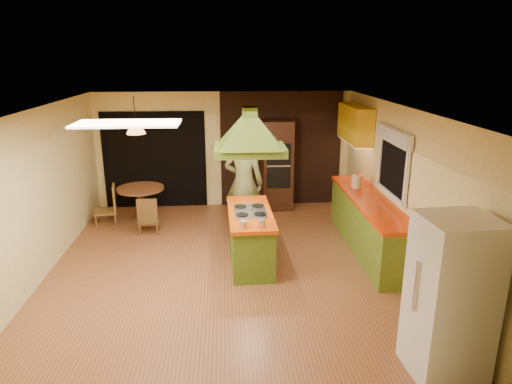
{
  "coord_description": "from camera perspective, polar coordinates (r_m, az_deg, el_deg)",
  "views": [
    {
      "loc": [
        0.02,
        -6.55,
        3.25
      ],
      "look_at": [
        0.5,
        0.37,
        1.15
      ],
      "focal_mm": 32.0,
      "sensor_mm": 36.0,
      "label": 1
    }
  ],
  "objects": [
    {
      "name": "ground",
      "position": [
        7.31,
        -3.77,
        -9.59
      ],
      "size": [
        6.5,
        6.5,
        0.0
      ],
      "primitive_type": "plane",
      "color": "#9C5933",
      "rests_on": "ground"
    },
    {
      "name": "room_walls",
      "position": [
        6.85,
        -3.97,
        -0.18
      ],
      "size": [
        5.5,
        6.5,
        6.5
      ],
      "color": "#F5ECB0",
      "rests_on": "ground"
    },
    {
      "name": "ceiling_plane",
      "position": [
        6.59,
        -4.19,
        10.26
      ],
      "size": [
        6.5,
        6.5,
        0.0
      ],
      "primitive_type": "plane",
      "rotation": [
        3.14,
        0.0,
        0.0
      ],
      "color": "silver",
      "rests_on": "room_walls"
    },
    {
      "name": "brick_panel",
      "position": [
        10.06,
        3.14,
        5.36
      ],
      "size": [
        2.64,
        0.03,
        2.5
      ],
      "primitive_type": "cube",
      "color": "#381E14",
      "rests_on": "ground"
    },
    {
      "name": "nook_opening",
      "position": [
        10.14,
        -12.53,
        3.91
      ],
      "size": [
        2.2,
        0.03,
        2.1
      ],
      "primitive_type": "cube",
      "color": "black",
      "rests_on": "ground"
    },
    {
      "name": "right_counter",
      "position": [
        8.05,
        13.9,
        -3.94
      ],
      "size": [
        0.62,
        3.05,
        0.92
      ],
      "color": "olive",
      "rests_on": "ground"
    },
    {
      "name": "upper_cabinets",
      "position": [
        9.2,
        12.28,
        8.35
      ],
      "size": [
        0.34,
        1.4,
        0.7
      ],
      "primitive_type": "cube",
      "color": "yellow",
      "rests_on": "room_walls"
    },
    {
      "name": "window_right",
      "position": [
        7.59,
        16.82,
        4.89
      ],
      "size": [
        0.12,
        1.35,
        1.06
      ],
      "color": "black",
      "rests_on": "room_walls"
    },
    {
      "name": "fluor_panel",
      "position": [
        5.52,
        -15.81,
        8.23
      ],
      "size": [
        1.2,
        0.6,
        0.03
      ],
      "primitive_type": "cube",
      "color": "white",
      "rests_on": "ceiling_plane"
    },
    {
      "name": "kitchen_island",
      "position": [
        7.39,
        -0.72,
        -5.55
      ],
      "size": [
        0.72,
        1.72,
        0.87
      ],
      "rotation": [
        0.0,
        0.0,
        0.02
      ],
      "color": "#54721C",
      "rests_on": "ground"
    },
    {
      "name": "range_hood",
      "position": [
        6.9,
        -0.78,
        8.5
      ],
      "size": [
        1.08,
        0.78,
        0.8
      ],
      "rotation": [
        0.0,
        0.0,
        -0.0
      ],
      "color": "#546D1B",
      "rests_on": "ceiling_plane"
    },
    {
      "name": "man",
      "position": [
        8.34,
        -1.55,
        1.16
      ],
      "size": [
        0.83,
        0.66,
        1.99
      ],
      "primitive_type": "imported",
      "rotation": [
        0.0,
        0.0,
        2.86
      ],
      "color": "brown",
      "rests_on": "ground"
    },
    {
      "name": "refrigerator",
      "position": [
        5.16,
        23.13,
        -12.1
      ],
      "size": [
        0.76,
        0.72,
        1.74
      ],
      "primitive_type": "cube",
      "rotation": [
        0.0,
        0.0,
        0.06
      ],
      "color": "white",
      "rests_on": "ground"
    },
    {
      "name": "wall_oven",
      "position": [
        9.83,
        2.64,
        3.38
      ],
      "size": [
        0.66,
        0.62,
        1.93
      ],
      "rotation": [
        0.0,
        0.0,
        0.04
      ],
      "color": "#442416",
      "rests_on": "ground"
    },
    {
      "name": "dining_table",
      "position": [
        9.45,
        -14.18,
        -0.67
      ],
      "size": [
        0.93,
        0.93,
        0.7
      ],
      "rotation": [
        0.0,
        0.0,
        0.23
      ],
      "color": "brown",
      "rests_on": "ground"
    },
    {
      "name": "chair_left",
      "position": [
        9.54,
        -18.37,
        -1.5
      ],
      "size": [
        0.5,
        0.5,
        0.77
      ],
      "primitive_type": null,
      "rotation": [
        0.0,
        0.0,
        -1.38
      ],
      "color": "brown",
      "rests_on": "ground"
    },
    {
      "name": "chair_near",
      "position": [
        8.84,
        -13.22,
        -2.72
      ],
      "size": [
        0.39,
        0.39,
        0.71
      ],
      "primitive_type": null,
      "rotation": [
        0.0,
        0.0,
        3.14
      ],
      "color": "brown",
      "rests_on": "ground"
    },
    {
      "name": "pendant_lamp",
      "position": [
        9.14,
        -14.81,
        7.8
      ],
      "size": [
        0.43,
        0.43,
        0.24
      ],
      "primitive_type": "cone",
      "rotation": [
        0.0,
        0.0,
        0.17
      ],
      "color": "#FF9E3F",
      "rests_on": "ceiling_plane"
    },
    {
      "name": "canister_large",
      "position": [
        8.46,
        12.52,
        1.29
      ],
      "size": [
        0.19,
        0.19,
        0.24
      ],
      "primitive_type": "cylinder",
      "rotation": [
        0.0,
        0.0,
        0.18
      ],
      "color": "beige",
      "rests_on": "right_counter"
    },
    {
      "name": "canister_medium",
      "position": [
        8.55,
        12.35,
        1.36
      ],
      "size": [
        0.15,
        0.15,
        0.21
      ],
      "primitive_type": "cylinder",
      "rotation": [
        0.0,
        0.0,
        0.01
      ],
      "color": "beige",
      "rests_on": "right_counter"
    },
    {
      "name": "canister_small",
      "position": [
        8.5,
        12.45,
        1.11
      ],
      "size": [
        0.13,
        0.13,
        0.17
      ],
      "primitive_type": "cylinder",
      "rotation": [
        0.0,
        0.0,
        -0.09
      ],
      "color": "beige",
      "rests_on": "right_counter"
    }
  ]
}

